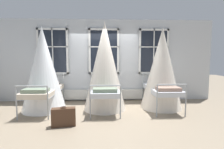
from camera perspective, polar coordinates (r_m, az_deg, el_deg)
The scene contains 7 objects.
ground at distance 5.78m, azimuth -2.49°, elevation -10.93°, with size 20.61×20.61×0.00m, color gray.
back_wall_with_windows at distance 6.73m, azimuth -2.61°, elevation 4.51°, with size 8.22×0.10×3.03m, color silver.
window_bank at distance 6.63m, azimuth -2.59°, elevation 0.98°, with size 4.85×0.10×2.62m.
cot_first at distance 5.85m, azimuth -21.25°, elevation 1.38°, with size 1.33×1.87×2.58m.
cot_second at distance 5.54m, azimuth -2.36°, elevation 2.35°, with size 1.33×1.87×2.74m.
cot_third at distance 5.92m, azimuth 15.67°, elevation 1.63°, with size 1.33×1.88×2.59m.
suitcase_dark at distance 4.51m, azimuth -15.28°, elevation -13.01°, with size 0.59×0.30×0.47m.
Camera 1 is at (-0.02, -5.54, 1.65)m, focal length 28.45 mm.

